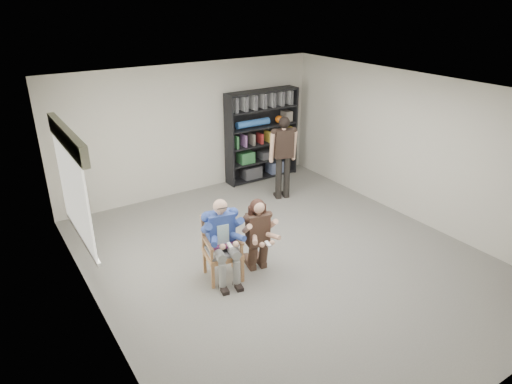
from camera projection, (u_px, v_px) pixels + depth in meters
room_shell at (288, 182)px, 7.12m from camera, size 6.00×7.00×2.80m
floor at (285, 258)px, 7.68m from camera, size 6.00×7.00×0.01m
window_left at (74, 187)px, 6.33m from camera, size 0.16×2.00×1.75m
armchair at (223, 249)px, 6.98m from camera, size 0.69×0.68×1.02m
seated_man at (222, 240)px, 6.92m from camera, size 0.71×0.89×1.33m
kneeling_woman at (259, 236)px, 7.14m from camera, size 0.66×0.90×1.22m
bookshelf at (262, 135)px, 10.63m from camera, size 1.80×0.38×2.10m
standing_man at (283, 159)px, 9.60m from camera, size 0.62×0.44×1.80m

